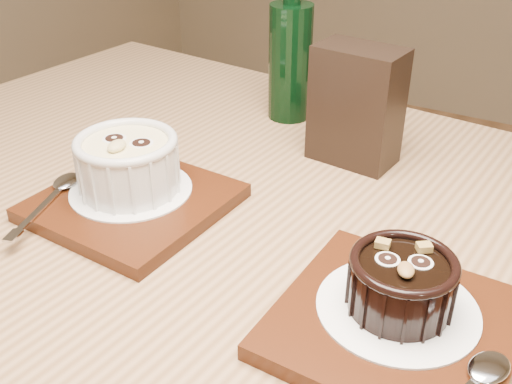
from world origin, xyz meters
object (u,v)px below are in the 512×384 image
table (268,313)px  tray_left (133,202)px  ramekin_white (128,161)px  ramekin_dark (402,281)px  condiment_stand (356,106)px  tray_right (394,325)px  green_bottle (290,58)px

table → tray_left: 0.18m
ramekin_white → ramekin_dark: (0.31, -0.04, -0.01)m
condiment_stand → ramekin_white: bearing=-127.6°
tray_left → ramekin_white: (-0.01, 0.01, 0.04)m
condiment_stand → tray_left: bearing=-124.9°
tray_right → ramekin_white: bearing=171.2°
condiment_stand → green_bottle: bearing=148.6°
green_bottle → condiment_stand: bearing=-31.4°
tray_right → condiment_stand: size_ratio=1.29×
ramekin_white → green_bottle: size_ratio=0.49×
condiment_stand → green_bottle: 0.15m
tray_right → condiment_stand: condiment_stand is taller
table → tray_left: size_ratio=7.05×
table → tray_left: tray_left is taller
ramekin_white → green_bottle: green_bottle is taller
tray_right → green_bottle: 0.44m
ramekin_white → tray_right: ramekin_white is taller
ramekin_white → condiment_stand: size_ratio=0.77×
table → tray_right: size_ratio=7.05×
tray_left → tray_right: same height
condiment_stand → table: bearing=-90.4°
tray_right → condiment_stand: 0.31m
tray_right → ramekin_dark: 0.04m
table → green_bottle: bearing=114.1°
condiment_stand → ramekin_dark: bearing=-60.6°
table → tray_right: tray_right is taller
table → condiment_stand: 0.26m
tray_left → tray_right: 0.30m
tray_left → condiment_stand: (0.16, 0.22, 0.06)m
tray_right → condiment_stand: (-0.14, 0.26, 0.06)m
table → ramekin_white: bearing=-176.9°
tray_left → green_bottle: green_bottle is taller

